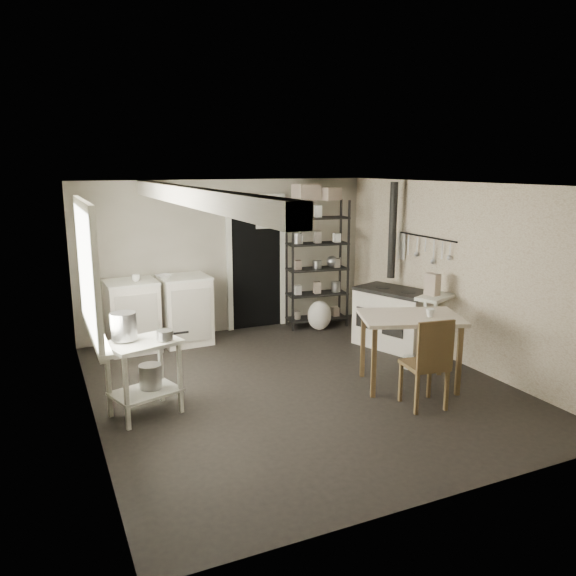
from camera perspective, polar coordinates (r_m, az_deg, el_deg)
name	(u,v)px	position (r m, az deg, el deg)	size (l,w,h in m)	color
floor	(299,385)	(6.61, 1.09, -9.87)	(5.00, 5.00, 0.00)	black
ceiling	(300,184)	(6.12, 1.18, 10.48)	(5.00, 5.00, 0.00)	silver
wall_back	(228,257)	(8.55, -6.13, 3.19)	(4.50, 0.02, 2.30)	#9E9886
wall_front	(449,357)	(4.23, 16.01, -6.71)	(4.50, 0.02, 2.30)	#9E9886
wall_left	(87,310)	(5.69, -19.76, -2.09)	(0.02, 5.00, 2.30)	#9E9886
wall_right	(458,273)	(7.50, 16.85, 1.45)	(0.02, 5.00, 2.30)	#9E9886
window	(85,270)	(5.82, -19.89, 1.73)	(0.12, 1.76, 1.28)	white
doorway	(256,265)	(8.70, -3.23, 2.39)	(0.96, 0.10, 2.08)	white
ceiling_beam	(190,196)	(5.71, -9.89, 9.17)	(0.18, 5.00, 0.18)	white
wallpaper_panel	(457,273)	(7.49, 16.79, 1.44)	(0.01, 5.00, 2.30)	beige
utensil_rail	(426,237)	(7.86, 13.82, 5.05)	(0.06, 1.20, 0.44)	#A5A5A7
prep_table	(145,378)	(5.92, -14.37, -8.80)	(0.69, 0.49, 0.78)	white
stockpot	(124,326)	(5.81, -16.36, -3.73)	(0.25, 0.25, 0.27)	#A5A5A7
saucepan	(165,335)	(5.73, -12.41, -4.67)	(0.17, 0.17, 0.09)	#A5A5A7
bucket	(151,376)	(5.98, -13.79, -8.71)	(0.23, 0.23, 0.25)	#A5A5A7
base_cabinets	(159,315)	(8.05, -12.93, -2.64)	(1.48, 0.64, 0.97)	silver
mixing_bowl	(165,280)	(7.95, -12.43, 0.83)	(0.26, 0.26, 0.06)	white
counter_cup	(136,282)	(7.82, -15.17, 0.60)	(0.12, 0.12, 0.09)	white
shelf_rack	(317,267)	(8.76, 2.99, 2.14)	(0.94, 0.37, 1.98)	black
shelf_jar	(299,241)	(8.59, 1.17, 4.78)	(0.09, 0.09, 0.19)	white
storage_box_a	(306,199)	(8.59, 1.86, 9.07)	(0.35, 0.31, 0.24)	#C1AF9B
storage_box_b	(329,200)	(8.68, 4.15, 8.95)	(0.29, 0.27, 0.19)	#C1AF9B
stove	(394,317)	(7.96, 10.69, -2.87)	(0.58, 1.05, 0.83)	silver
stovepipe	(393,231)	(8.18, 10.58, 5.75)	(0.11, 0.11, 1.45)	black
side_ledge	(434,329)	(7.50, 14.59, -4.08)	(0.57, 0.31, 0.88)	white
oats_box	(432,285)	(7.38, 14.45, 0.31)	(0.11, 0.19, 0.28)	#C1AF9B
work_table	(409,354)	(6.63, 12.17, -6.57)	(1.10, 0.77, 0.84)	beige
table_cup	(430,320)	(6.50, 14.18, -3.14)	(0.10, 0.10, 0.09)	white
chair	(424,362)	(6.08, 13.70, -7.35)	(0.41, 0.43, 0.98)	brown
flour_sack	(319,315)	(8.71, 3.22, -2.72)	(0.38, 0.32, 0.46)	silver
floor_crock	(408,362)	(7.27, 12.12, -7.41)	(0.13, 0.13, 0.16)	white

